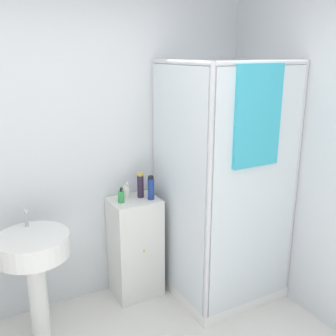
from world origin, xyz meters
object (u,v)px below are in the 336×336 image
(sink, at_px, (34,258))
(lotion_bottle_white, at_px, (127,191))
(shampoo_bottle_tall_black, at_px, (140,185))
(shampoo_bottle_blue, at_px, (151,188))
(soap_dispenser, at_px, (121,196))

(sink, height_order, lotion_bottle_white, lotion_bottle_white)
(shampoo_bottle_tall_black, bearing_deg, sink, -167.58)
(shampoo_bottle_blue, relative_size, lotion_bottle_white, 1.43)
(sink, height_order, soap_dispenser, soap_dispenser)
(sink, xyz_separation_m, soap_dispenser, (0.73, 0.17, 0.27))
(soap_dispenser, height_order, shampoo_bottle_tall_black, shampoo_bottle_tall_black)
(shampoo_bottle_tall_black, xyz_separation_m, lotion_bottle_white, (-0.11, 0.04, -0.05))
(soap_dispenser, xyz_separation_m, lotion_bottle_white, (0.08, 0.07, 0.01))
(sink, xyz_separation_m, lotion_bottle_white, (0.81, 0.24, 0.28))
(soap_dispenser, bearing_deg, lotion_bottle_white, 42.35)
(shampoo_bottle_blue, bearing_deg, shampoo_bottle_tall_black, 123.05)
(soap_dispenser, bearing_deg, shampoo_bottle_tall_black, 9.63)
(soap_dispenser, distance_m, lotion_bottle_white, 0.11)
(shampoo_bottle_tall_black, xyz_separation_m, shampoo_bottle_blue, (0.05, -0.08, -0.01))
(sink, xyz_separation_m, shampoo_bottle_blue, (0.97, 0.12, 0.32))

